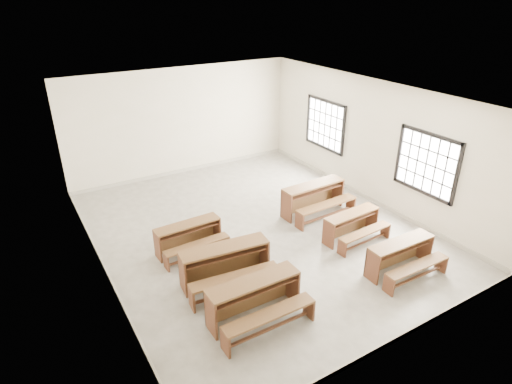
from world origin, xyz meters
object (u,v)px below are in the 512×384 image
desk_set_1 (226,262)px  desk_set_3 (401,255)px  desk_set_0 (255,297)px  desk_set_4 (353,224)px  desk_set_2 (189,235)px  desk_set_5 (314,196)px

desk_set_1 → desk_set_3: 3.51m
desk_set_0 → desk_set_4: bearing=19.2°
desk_set_1 → desk_set_2: bearing=103.3°
desk_set_2 → desk_set_3: (3.35, -2.91, 0.01)m
desk_set_2 → desk_set_0: bearing=-88.9°
desk_set_1 → desk_set_3: desk_set_1 is taller
desk_set_1 → desk_set_0: bearing=-85.6°
desk_set_1 → desk_set_5: bearing=29.6°
desk_set_2 → desk_set_4: size_ratio=1.00×
desk_set_0 → desk_set_5: desk_set_5 is taller
desk_set_1 → desk_set_3: (3.18, -1.50, -0.06)m
desk_set_3 → desk_set_2: bearing=140.4°
desk_set_0 → desk_set_2: 2.57m
desk_set_3 → desk_set_5: 2.91m
desk_set_0 → desk_set_2: size_ratio=1.14×
desk_set_1 → desk_set_5: 3.54m
desk_set_0 → desk_set_3: bearing=-5.8°
desk_set_3 → desk_set_5: (0.07, 2.91, 0.06)m
desk_set_2 → desk_set_4: bearing=-25.1°
desk_set_3 → desk_set_5: bearing=89.9°
desk_set_4 → desk_set_5: desk_set_5 is taller
desk_set_1 → desk_set_5: size_ratio=1.04×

